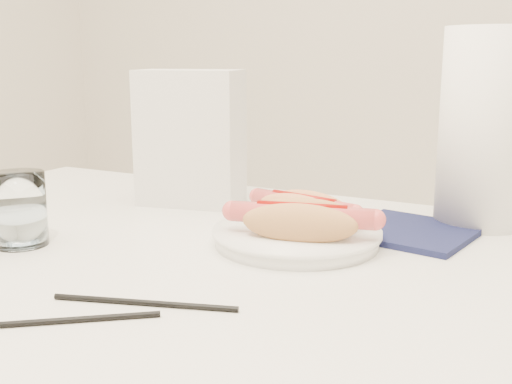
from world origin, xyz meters
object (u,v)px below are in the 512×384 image
at_px(table, 197,299).
at_px(water_glass, 19,209).
at_px(napkin_box, 191,138).
at_px(plate, 297,238).
at_px(hotdog_right, 302,221).
at_px(hotdog_left, 303,209).
at_px(paper_towel_roll, 484,128).

height_order(table, water_glass, water_glass).
bearing_deg(table, napkin_box, 124.05).
bearing_deg(table, water_glass, -162.51).
xyz_separation_m(plate, hotdog_right, (0.02, -0.03, 0.03)).
distance_m(plate, hotdog_right, 0.05).
bearing_deg(hotdog_left, napkin_box, 170.00).
bearing_deg(table, paper_towel_roll, 47.00).
height_order(hotdog_left, water_glass, water_glass).
height_order(napkin_box, paper_towel_roll, paper_towel_roll).
bearing_deg(paper_towel_roll, hotdog_right, -126.03).
xyz_separation_m(table, hotdog_left, (0.09, 0.14, 0.10)).
xyz_separation_m(hotdog_left, paper_towel_roll, (0.20, 0.18, 0.10)).
xyz_separation_m(plate, paper_towel_roll, (0.20, 0.22, 0.13)).
relative_size(table, plate, 5.61).
height_order(table, paper_towel_roll, paper_towel_roll).
relative_size(hotdog_left, water_glass, 1.68).
relative_size(hotdog_left, hotdog_right, 0.89).
bearing_deg(hotdog_right, napkin_box, 135.78).
distance_m(napkin_box, paper_towel_roll, 0.46).
bearing_deg(hotdog_right, water_glass, -170.78).
height_order(table, hotdog_left, hotdog_left).
height_order(hotdog_right, water_glass, water_glass).
bearing_deg(napkin_box, water_glass, -114.82).
bearing_deg(plate, hotdog_right, -56.13).
distance_m(table, paper_towel_roll, 0.47).
distance_m(table, plate, 0.15).
height_order(plate, water_glass, water_glass).
distance_m(table, hotdog_right, 0.17).
relative_size(table, napkin_box, 5.42).
distance_m(plate, hotdog_left, 0.05).
bearing_deg(plate, water_glass, -152.56).
bearing_deg(napkin_box, plate, -40.21).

